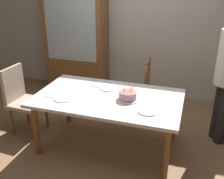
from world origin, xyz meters
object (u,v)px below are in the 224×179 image
Objects in this scene: birthday_cake at (128,96)px; plate_far_side at (107,88)px; china_cabinet at (77,42)px; dining_table at (108,102)px; plate_near_celebrant at (63,99)px; chair_spindle_back at (135,91)px; plate_near_guest at (148,111)px; chair_upholstered at (21,97)px.

plate_far_side is at bearing 143.90° from birthday_cake.
plate_far_side is 0.12× the size of china_cabinet.
birthday_cake reaches higher than dining_table.
chair_spindle_back is (0.64, 1.08, -0.27)m from plate_near_celebrant.
plate_near_guest is at bearing -47.05° from china_cabinet.
china_cabinet is (-0.65, 1.79, 0.22)m from plate_near_celebrant.
plate_near_guest is at bearing -37.06° from plate_far_side.
birthday_cake is 1.27× the size of plate_near_guest.
dining_table is 1.95m from china_cabinet.
birthday_cake is at bearing -0.62° from chair_upholstered.
dining_table is 0.55m from plate_near_celebrant.
chair_upholstered reaches higher than birthday_cake.
china_cabinet reaches higher than chair_upholstered.
chair_upholstered is at bearing 179.78° from dining_table.
chair_upholstered is at bearing -149.55° from chair_spindle_back.
dining_table is at bearing -0.22° from chair_upholstered.
china_cabinet is (-1.38, 1.57, 0.18)m from birthday_cake.
plate_near_celebrant reaches higher than dining_table.
plate_near_guest is 2.46m from china_cabinet.
dining_table is 0.93× the size of china_cabinet.
china_cabinet is (0.14, 1.55, 0.42)m from chair_upholstered.
plate_far_side and plate_near_guest have the same top height.
dining_table is 0.26m from plate_far_side.
plate_far_side is 0.23× the size of chair_spindle_back.
china_cabinet reaches higher than birthday_cake.
plate_near_guest is (1.02, 0.00, 0.00)m from plate_near_celebrant.
chair_spindle_back reaches higher than plate_near_celebrant.
plate_far_side is (-0.09, 0.23, 0.08)m from dining_table.
plate_near_celebrant is at bearing -16.91° from chair_upholstered.
chair_spindle_back is (-0.10, 0.86, -0.31)m from birthday_cake.
birthday_cake is 0.77m from plate_near_celebrant.
birthday_cake is 0.36m from plate_near_guest.
birthday_cake is at bearing -36.10° from plate_far_side.
plate_far_side is (-0.34, 0.25, -0.04)m from birthday_cake.
plate_far_side is at bearing 142.94° from plate_near_guest.
china_cabinet is at bearing 126.10° from dining_table.
plate_far_side reaches higher than dining_table.
chair_spindle_back is at bearing 79.96° from dining_table.
chair_spindle_back is at bearing 59.40° from plate_near_celebrant.
plate_far_side is 1.23m from chair_upholstered.
chair_upholstered is (-1.19, -0.23, -0.20)m from plate_far_side.
plate_near_celebrant is at bearing -70.14° from china_cabinet.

